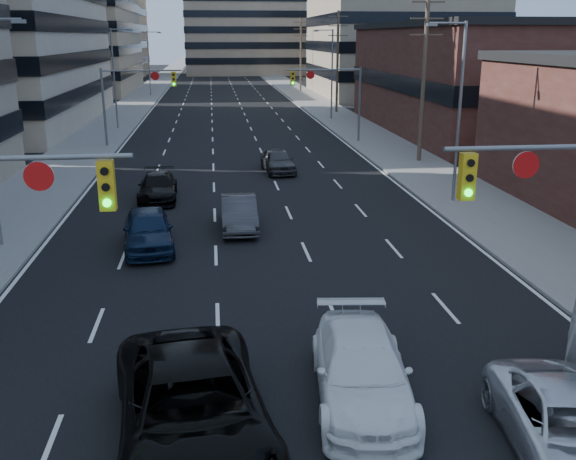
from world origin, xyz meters
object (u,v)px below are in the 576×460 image
(black_pickup, at_px, (193,409))
(silver_suv, at_px, (570,429))
(white_van, at_px, (362,370))
(sedan_blue, at_px, (148,230))

(black_pickup, bearing_deg, silver_suv, -16.70)
(white_van, bearing_deg, sedan_blue, 122.47)
(silver_suv, relative_size, sedan_blue, 1.06)
(black_pickup, distance_m, sedan_blue, 13.68)
(black_pickup, relative_size, white_van, 1.24)
(sedan_blue, bearing_deg, black_pickup, -87.69)
(white_van, xyz_separation_m, sedan_blue, (-6.02, 12.08, 0.04))
(black_pickup, xyz_separation_m, sedan_blue, (-2.13, 13.52, -0.11))
(sedan_blue, bearing_deg, silver_suv, -63.41)
(black_pickup, height_order, white_van, black_pickup)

